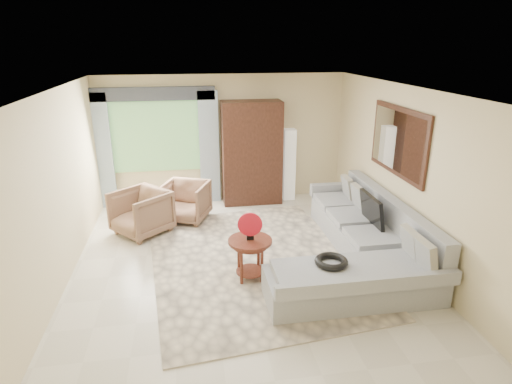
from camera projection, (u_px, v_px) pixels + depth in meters
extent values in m
plane|color=silver|center=(243.00, 266.00, 6.45)|extent=(6.00, 6.00, 0.00)
cube|color=beige|center=(253.00, 260.00, 6.59)|extent=(3.41, 4.30, 0.02)
cube|color=#A7AAB0|center=(358.00, 231.00, 7.15)|extent=(0.90, 2.40, 0.40)
cube|color=#A7AAB0|center=(354.00, 286.00, 5.55)|extent=(2.30, 0.80, 0.40)
cube|color=#A7AAB0|center=(391.00, 214.00, 6.68)|extent=(0.20, 3.20, 0.50)
cube|color=#A7AAB0|center=(333.00, 189.00, 8.24)|extent=(0.90, 0.16, 0.22)
cube|color=#A7AAB0|center=(370.00, 285.00, 5.04)|extent=(2.30, 0.10, 0.18)
cube|color=black|center=(372.00, 210.00, 6.66)|extent=(0.14, 0.74, 0.48)
torus|color=black|center=(331.00, 261.00, 5.46)|extent=(0.43, 0.43, 0.09)
cylinder|color=#431C12|center=(250.00, 241.00, 5.91)|extent=(0.61, 0.61, 0.04)
cylinder|color=#431C12|center=(250.00, 261.00, 6.02)|extent=(0.40, 0.40, 0.55)
cylinder|color=red|center=(250.00, 224.00, 5.83)|extent=(0.34, 0.09, 0.34)
imported|color=brown|center=(141.00, 212.00, 7.43)|extent=(1.20, 1.20, 0.78)
imported|color=#8D6A4D|center=(185.00, 202.00, 7.99)|extent=(1.03, 1.05, 0.74)
imported|color=#999999|center=(126.00, 201.00, 8.31)|extent=(0.51, 0.45, 0.55)
cube|color=black|center=(252.00, 153.00, 8.71)|extent=(1.20, 0.55, 2.10)
cube|color=silver|center=(289.00, 165.00, 8.99)|extent=(0.24, 0.24, 1.50)
cube|color=#669E59|center=(156.00, 137.00, 8.53)|extent=(1.80, 0.04, 1.40)
cube|color=#9EB7CC|center=(102.00, 152.00, 8.37)|extent=(0.40, 0.08, 2.30)
cube|color=#9EB7CC|center=(209.00, 148.00, 8.69)|extent=(0.40, 0.08, 2.30)
cube|color=#1E232D|center=(152.00, 94.00, 8.19)|extent=(2.40, 0.12, 0.26)
cube|color=black|center=(398.00, 141.00, 6.57)|extent=(0.04, 1.70, 1.05)
cube|color=white|center=(397.00, 141.00, 6.56)|extent=(0.02, 1.54, 0.90)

